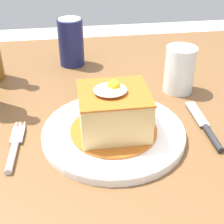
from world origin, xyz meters
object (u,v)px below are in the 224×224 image
at_px(drinking_glass, 179,73).
at_px(knife, 208,130).
at_px(main_plate, 114,132).
at_px(fork, 14,149).
at_px(soda_can, 71,42).

bearing_deg(drinking_glass, knife, -88.85).
xyz_separation_m(main_plate, fork, (-0.18, -0.02, -0.00)).
height_order(main_plate, drinking_glass, drinking_glass).
height_order(knife, drinking_glass, drinking_glass).
distance_m(fork, knife, 0.36).
bearing_deg(knife, drinking_glass, 91.15).
relative_size(fork, knife, 0.86).
height_order(fork, drinking_glass, drinking_glass).
bearing_deg(soda_can, main_plate, -79.70).
height_order(main_plate, fork, main_plate).
distance_m(main_plate, drinking_glass, 0.24).
xyz_separation_m(soda_can, drinking_glass, (0.24, -0.19, -0.02)).
xyz_separation_m(fork, drinking_glass, (0.35, 0.18, 0.04)).
bearing_deg(knife, fork, -179.33).
distance_m(main_plate, knife, 0.18).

